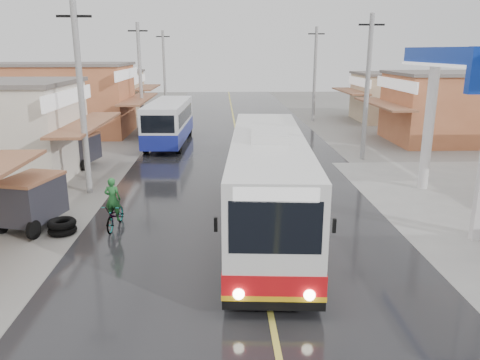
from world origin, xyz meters
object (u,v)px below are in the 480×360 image
(second_bus, at_px, (169,122))
(cyclist, at_px, (115,211))
(tricycle_far, at_px, (81,148))
(coach_bus, at_px, (268,183))
(tricycle_near, at_px, (32,199))
(tyre_stack, at_px, (62,227))

(second_bus, xyz_separation_m, cyclist, (-0.31, -15.32, -0.89))
(cyclist, distance_m, tricycle_far, 10.13)
(coach_bus, bearing_deg, tricycle_far, 136.98)
(second_bus, relative_size, tricycle_near, 3.14)
(tricycle_near, distance_m, tricycle_far, 9.21)
(second_bus, bearing_deg, tricycle_far, -122.22)
(coach_bus, distance_m, second_bus, 16.53)
(tricycle_far, bearing_deg, cyclist, -55.67)
(tricycle_far, bearing_deg, tricycle_near, -72.15)
(coach_bus, xyz_separation_m, second_bus, (-5.03, 15.75, -0.23))
(coach_bus, bearing_deg, tyre_stack, -175.99)
(coach_bus, relative_size, tricycle_near, 4.29)
(coach_bus, distance_m, tricycle_near, 8.30)
(tyre_stack, bearing_deg, coach_bus, 0.05)
(tricycle_near, xyz_separation_m, tyre_stack, (1.18, -0.64, -0.81))
(cyclist, distance_m, tricycle_near, 2.95)
(tyre_stack, bearing_deg, tricycle_far, 102.02)
(second_bus, height_order, tricycle_near, second_bus)
(tricycle_far, height_order, tyre_stack, tricycle_far)
(second_bus, xyz_separation_m, tyre_stack, (-2.03, -15.75, -1.26))
(tricycle_near, xyz_separation_m, tricycle_far, (-0.91, 9.17, -0.06))
(tricycle_far, distance_m, tyre_stack, 10.06)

